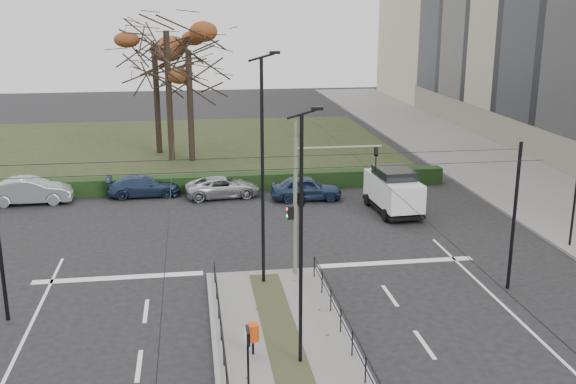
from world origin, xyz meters
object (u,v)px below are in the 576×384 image
parked_car_second (31,191)px  rust_tree (154,44)px  bare_tree_near (188,58)px  parked_car_fourth (223,187)px  parked_car_third (144,186)px  info_panel (248,344)px  white_van (393,189)px  bare_tree_center (166,40)px  streetlamp_median_far (263,170)px  traffic_light (303,196)px  litter_bin (253,333)px  streetlamp_median_near (302,239)px  parked_car_fifth (306,188)px

parked_car_second → rust_tree: rust_tree is taller
bare_tree_near → parked_car_second: bearing=-134.5°
parked_car_fourth → parked_car_third: bearing=73.2°
info_panel → parked_car_fourth: (0.43, 21.46, -1.16)m
white_van → parked_car_fourth: bearing=154.2°
parked_car_third → bare_tree_center: bearing=-10.6°
streetlamp_median_far → white_van: 12.59m
traffic_light → parked_car_fourth: 13.22m
parked_car_second → bare_tree_center: size_ratio=0.38×
parked_car_fourth → info_panel: bearing=172.8°
streetlamp_median_far → bare_tree_center: bare_tree_center is taller
litter_bin → parked_car_fourth: size_ratio=0.24×
bare_tree_center → info_panel: bearing=-85.1°
streetlamp_median_near → rust_tree: rust_tree is taller
parked_car_second → bare_tree_near: bare_tree_near is taller
parked_car_third → rust_tree: 14.16m
bare_tree_near → white_van: bearing=-52.6°
litter_bin → parked_car_third: parked_car_third is taller
streetlamp_median_near → bare_tree_center: bare_tree_center is taller
streetlamp_median_far → bare_tree_near: 23.30m
rust_tree → bare_tree_center: size_ratio=0.88×
info_panel → parked_car_third: 22.77m
litter_bin → bare_tree_near: size_ratio=0.10×
litter_bin → parked_car_fifth: parked_car_fifth is taller
info_panel → rust_tree: (-3.72, 34.24, 6.51)m
streetlamp_median_near → traffic_light: bearing=79.8°
litter_bin → bare_tree_near: bare_tree_near is taller
litter_bin → parked_car_third: bearing=102.9°
info_panel → litter_bin: bearing=81.2°
streetlamp_median_near → white_van: 17.50m
streetlamp_median_near → white_van: size_ratio=1.70×
bare_tree_near → litter_bin: bearing=-86.8°
bare_tree_center → bare_tree_near: (1.47, -0.56, -1.21)m
bare_tree_near → streetlamp_median_far: bearing=-83.5°
info_panel → parked_car_second: info_panel is taller
litter_bin → parked_car_fifth: bearing=74.8°
litter_bin → parked_car_second: bearing=119.3°
litter_bin → traffic_light: bearing=67.2°
streetlamp_median_far → bare_tree_center: bearing=99.9°
info_panel → streetlamp_median_far: bearing=80.4°
streetlamp_median_far → parked_car_fourth: size_ratio=2.10×
traffic_light → white_van: size_ratio=1.22×
streetlamp_median_near → parked_car_second: (-12.32, 20.09, -3.48)m
parked_car_third → streetlamp_median_far: bearing=-160.1°
bare_tree_center → parked_car_fifth: bare_tree_center is taller
white_van → traffic_light: bearing=-127.9°
bare_tree_center → parked_car_fifth: 16.10m
rust_tree → bare_tree_near: bearing=-51.6°
parked_car_fourth → rust_tree: size_ratio=0.41×
litter_bin → info_panel: 2.51m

